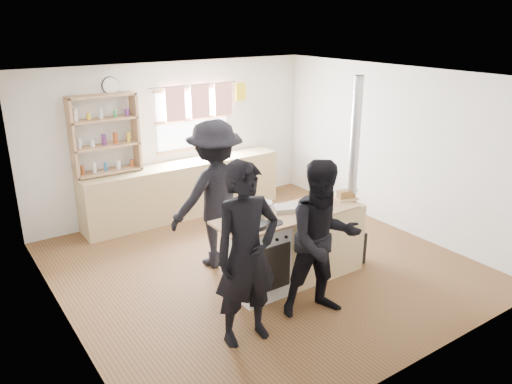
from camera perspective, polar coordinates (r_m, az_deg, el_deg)
ground at (r=6.81m, az=0.53°, el=-8.34°), size 5.00×5.00×0.01m
back_counter at (r=8.40m, az=-8.17°, el=0.34°), size 3.40×0.55×0.90m
shelving_unit at (r=7.79m, az=-16.89°, el=6.33°), size 1.00×0.28×1.20m
thermos at (r=8.50m, az=-4.64°, el=4.92°), size 0.10×0.10×0.30m
cooking_island at (r=6.28m, az=4.53°, el=-6.09°), size 1.97×0.64×0.93m
skillet_greens at (r=5.62m, az=-0.36°, el=-3.72°), size 0.35×0.35×0.05m
roast_tray at (r=6.08m, az=3.57°, el=-1.84°), size 0.38×0.34×0.06m
stockpot_stove at (r=5.92m, az=0.79°, el=-1.90°), size 0.23×0.23×0.19m
stockpot_counter at (r=6.45m, az=7.29°, el=-0.21°), size 0.25×0.25×0.19m
bread_board at (r=6.55m, az=10.22°, el=-0.39°), size 0.32×0.25×0.12m
flue_heater at (r=6.73m, az=10.68°, el=-2.78°), size 0.35×0.35×2.50m
person_near_left at (r=4.94m, az=-1.08°, el=-7.17°), size 0.73×0.51×1.91m
person_near_right at (r=5.45m, az=7.67°, el=-5.45°), size 1.03×0.91×1.78m
person_far at (r=6.51m, az=-4.68°, el=-0.28°), size 1.31×0.81×1.96m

